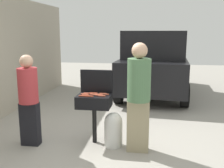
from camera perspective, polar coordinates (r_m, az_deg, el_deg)
The scene contains 20 objects.
ground_plane at distance 5.02m, azimuth -2.80°, elevation -12.14°, with size 24.00×24.00×0.00m, color #9E998E.
bbq_grill at distance 4.71m, azimuth -3.89°, elevation -4.07°, with size 0.60×0.44×0.89m.
grill_lid_open at distance 4.84m, azimuth -3.36°, elevation 0.62°, with size 0.60×0.05×0.42m, color black.
hot_dog_0 at distance 4.66m, azimuth -1.49°, elevation -2.25°, with size 0.03×0.03×0.13m, color #C6593D.
hot_dog_1 at distance 4.60m, azimuth -2.82°, elevation -2.46°, with size 0.03×0.03×0.13m, color #B74C33.
hot_dog_2 at distance 4.56m, azimuth -2.27°, elevation -2.58°, with size 0.03×0.03×0.13m, color #C6593D.
hot_dog_3 at distance 4.72m, azimuth -4.09°, elevation -2.11°, with size 0.03×0.03×0.13m, color #AD4228.
hot_dog_4 at distance 4.63m, azimuth -5.74°, elevation -2.40°, with size 0.03×0.03×0.13m, color #AD4228.
hot_dog_5 at distance 4.72m, azimuth -1.92°, elevation -2.09°, with size 0.03×0.03×0.13m, color #C6593D.
hot_dog_6 at distance 4.70m, azimuth -6.02°, elevation -2.20°, with size 0.03×0.03×0.13m, color #B74C33.
hot_dog_7 at distance 4.54m, azimuth -4.88°, elevation -2.67°, with size 0.03×0.03×0.13m, color #AD4228.
hot_dog_8 at distance 4.57m, azimuth -6.45°, elevation -2.59°, with size 0.03×0.03×0.13m, color #AD4228.
hot_dog_9 at distance 4.76m, azimuth -5.44°, elevation -2.02°, with size 0.03×0.03×0.13m, color #C6593D.
hot_dog_10 at distance 4.65m, azimuth -4.00°, elevation -2.31°, with size 0.03×0.03×0.13m, color #C6593D.
hot_dog_11 at distance 4.78m, azimuth -3.94°, elevation -1.94°, with size 0.03×0.03×0.13m, color #B74C33.
hot_dog_12 at distance 4.67m, azimuth -2.96°, elevation -2.25°, with size 0.03×0.03×0.13m, color #C6593D.
propane_tank at distance 4.67m, azimuth 0.30°, elevation -9.71°, with size 0.32×0.32×0.62m.
person_left at distance 4.79m, azimuth -17.67°, elevation -2.74°, with size 0.34×0.34×1.62m.
person_right at distance 4.33m, azimuth 5.83°, elevation -2.16°, with size 0.38×0.38×1.83m.
parked_minivan at distance 8.63m, azimuth 9.29°, elevation 4.71°, with size 2.25×4.51×2.02m.
Camera 1 is at (0.95, -4.51, 2.00)m, focal length 42.07 mm.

